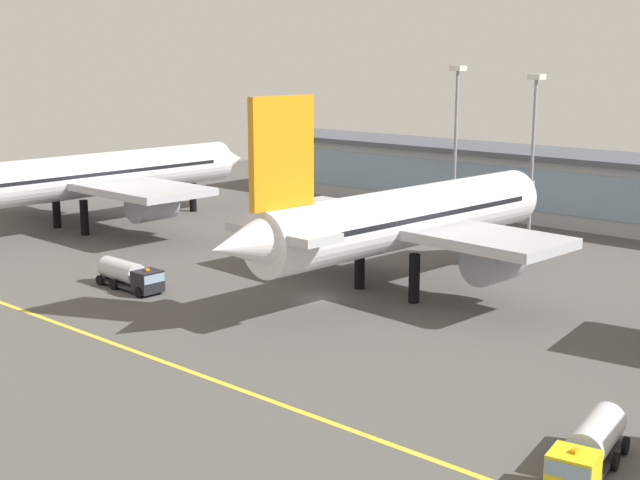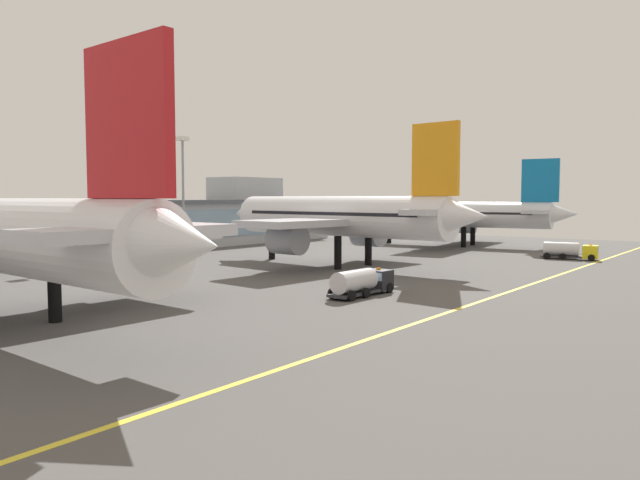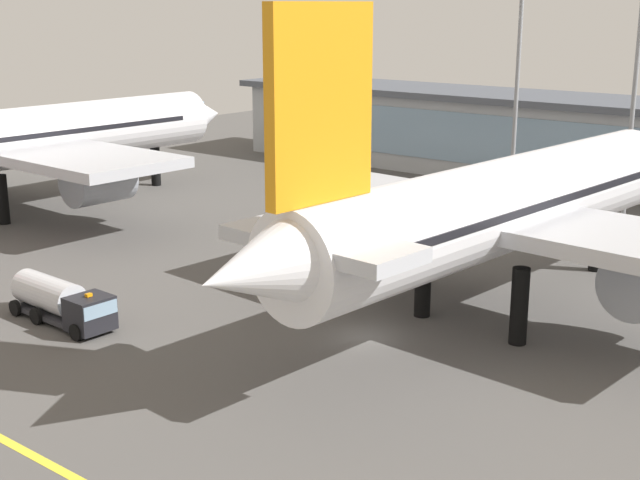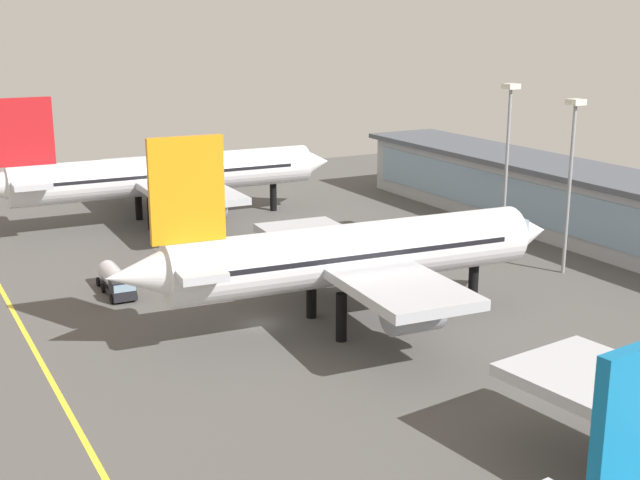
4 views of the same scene
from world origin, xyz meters
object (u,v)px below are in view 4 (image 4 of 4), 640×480
Objects in this scene: airliner_near_left at (165,176)px; airliner_near_right at (352,255)px; apron_light_mast_west at (571,159)px; apron_light_mast_centre at (508,142)px; fuel_tanker_truck at (116,281)px.

airliner_near_left is 52.58m from airliner_near_right.
airliner_near_left is 60.78m from apron_light_mast_west.
airliner_near_right is at bearing -84.16° from apron_light_mast_west.
apron_light_mast_centre reaches higher than airliner_near_right.
apron_light_mast_west is at bearing 10.01° from airliner_near_right.
apron_light_mast_west reaches higher than fuel_tanker_truck.
airliner_near_left reaches higher than fuel_tanker_truck.
airliner_near_right is at bearing -85.60° from airliner_near_left.
apron_light_mast_west is (49.19, 35.02, 6.95)m from airliner_near_left.
airliner_near_left is at bearing -144.55° from apron_light_mast_west.
airliner_near_right is at bearing -64.69° from apron_light_mast_centre.
apron_light_mast_centre reaches higher than airliner_near_left.
apron_light_mast_centre is (-12.36, 0.64, 0.53)m from apron_light_mast_west.
fuel_tanker_truck is (31.09, -16.26, -5.81)m from airliner_near_left.
fuel_tanker_truck is 0.41× the size of apron_light_mast_centre.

